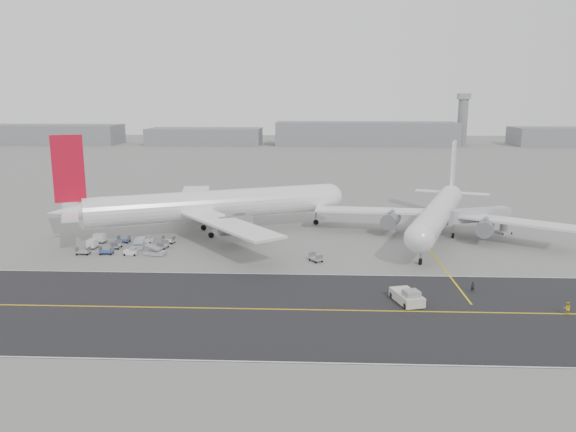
{
  "coord_description": "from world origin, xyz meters",
  "views": [
    {
      "loc": [
        7.29,
        -91.01,
        28.66
      ],
      "look_at": [
        2.82,
        12.0,
        6.87
      ],
      "focal_mm": 35.0,
      "sensor_mm": 36.0,
      "label": 1
    }
  ],
  "objects_px": {
    "airliner_a": "(208,205)",
    "ground_crew_b": "(567,308)",
    "pushback_tug": "(407,297)",
    "ground_crew_a": "(473,287)",
    "airliner_b": "(439,212)",
    "jet_bridge": "(477,216)",
    "control_tower": "(463,118)"
  },
  "relations": [
    {
      "from": "control_tower",
      "to": "airliner_b",
      "type": "xyz_separation_m",
      "value": [
        -66.34,
        -240.51,
        -10.91
      ]
    },
    {
      "from": "airliner_a",
      "to": "jet_bridge",
      "type": "xyz_separation_m",
      "value": [
        56.79,
        0.36,
        -2.0
      ]
    },
    {
      "from": "pushback_tug",
      "to": "ground_crew_a",
      "type": "height_order",
      "value": "pushback_tug"
    },
    {
      "from": "airliner_a",
      "to": "ground_crew_b",
      "type": "relative_size",
      "value": 33.12
    },
    {
      "from": "jet_bridge",
      "to": "ground_crew_a",
      "type": "bearing_deg",
      "value": -126.45
    },
    {
      "from": "airliner_b",
      "to": "pushback_tug",
      "type": "relative_size",
      "value": 6.44
    },
    {
      "from": "airliner_a",
      "to": "ground_crew_b",
      "type": "height_order",
      "value": "airliner_a"
    },
    {
      "from": "jet_bridge",
      "to": "ground_crew_a",
      "type": "distance_m",
      "value": 37.07
    },
    {
      "from": "airliner_b",
      "to": "ground_crew_b",
      "type": "height_order",
      "value": "airliner_b"
    },
    {
      "from": "ground_crew_a",
      "to": "ground_crew_b",
      "type": "distance_m",
      "value": 13.31
    },
    {
      "from": "ground_crew_a",
      "to": "ground_crew_b",
      "type": "relative_size",
      "value": 0.91
    },
    {
      "from": "airliner_a",
      "to": "pushback_tug",
      "type": "distance_m",
      "value": 53.97
    },
    {
      "from": "control_tower",
      "to": "ground_crew_b",
      "type": "distance_m",
      "value": 289.56
    },
    {
      "from": "airliner_b",
      "to": "control_tower",
      "type": "bearing_deg",
      "value": 94.47
    },
    {
      "from": "airliner_b",
      "to": "jet_bridge",
      "type": "height_order",
      "value": "airliner_b"
    },
    {
      "from": "airliner_a",
      "to": "ground_crew_a",
      "type": "relative_size",
      "value": 36.51
    },
    {
      "from": "airliner_a",
      "to": "jet_bridge",
      "type": "relative_size",
      "value": 3.7
    },
    {
      "from": "airliner_a",
      "to": "ground_crew_a",
      "type": "bearing_deg",
      "value": -150.28
    },
    {
      "from": "jet_bridge",
      "to": "ground_crew_b",
      "type": "distance_m",
      "value": 44.07
    },
    {
      "from": "airliner_a",
      "to": "airliner_b",
      "type": "relative_size",
      "value": 1.16
    },
    {
      "from": "pushback_tug",
      "to": "airliner_a",
      "type": "bearing_deg",
      "value": 115.29
    },
    {
      "from": "control_tower",
      "to": "ground_crew_b",
      "type": "height_order",
      "value": "control_tower"
    },
    {
      "from": "control_tower",
      "to": "pushback_tug",
      "type": "height_order",
      "value": "control_tower"
    },
    {
      "from": "airliner_a",
      "to": "pushback_tug",
      "type": "relative_size",
      "value": 7.47
    },
    {
      "from": "pushback_tug",
      "to": "jet_bridge",
      "type": "relative_size",
      "value": 0.5
    },
    {
      "from": "pushback_tug",
      "to": "ground_crew_b",
      "type": "distance_m",
      "value": 21.09
    },
    {
      "from": "airliner_a",
      "to": "pushback_tug",
      "type": "height_order",
      "value": "airliner_a"
    },
    {
      "from": "airliner_b",
      "to": "ground_crew_a",
      "type": "xyz_separation_m",
      "value": [
        -2.1,
        -34.18,
        -4.52
      ]
    },
    {
      "from": "control_tower",
      "to": "ground_crew_a",
      "type": "distance_m",
      "value": 283.5
    },
    {
      "from": "pushback_tug",
      "to": "jet_bridge",
      "type": "height_order",
      "value": "jet_bridge"
    },
    {
      "from": "control_tower",
      "to": "airliner_a",
      "type": "bearing_deg",
      "value": -115.59
    },
    {
      "from": "airliner_a",
      "to": "airliner_b",
      "type": "xyz_separation_m",
      "value": [
        48.43,
        -0.86,
        -0.92
      ]
    }
  ]
}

